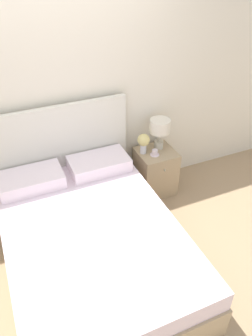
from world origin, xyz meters
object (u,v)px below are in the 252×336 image
object	(u,v)px
table_lamp	(160,128)
flower_vase	(144,142)
bed	(90,240)
nightstand	(155,171)
teacup	(155,153)

from	to	relation	value
table_lamp	flower_vase	distance (m)	0.23
bed	nightstand	distance (m)	1.26
table_lamp	flower_vase	xyz separation A→B (m)	(-0.21, -0.03, -0.11)
bed	nightstand	bearing A→B (deg)	34.34
nightstand	table_lamp	xyz separation A→B (m)	(0.06, 0.07, 0.53)
table_lamp	teacup	distance (m)	0.28
flower_vase	teacup	bearing A→B (deg)	-43.05
bed	teacup	world-z (taller)	bed
table_lamp	flower_vase	world-z (taller)	table_lamp
teacup	bed	bearing A→B (deg)	-146.24
nightstand	flower_vase	size ratio (longest dim) A/B	2.35
flower_vase	table_lamp	bearing A→B (deg)	7.33
nightstand	flower_vase	world-z (taller)	flower_vase
nightstand	teacup	size ratio (longest dim) A/B	5.37
bed	flower_vase	world-z (taller)	bed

